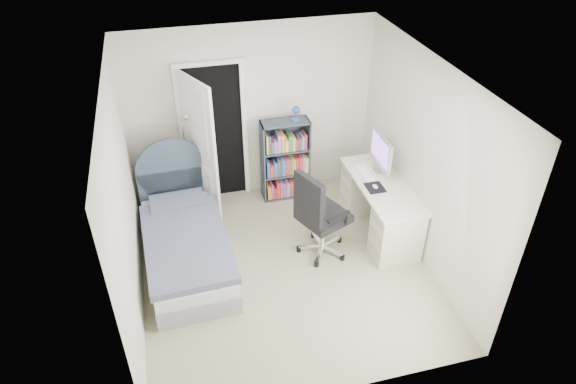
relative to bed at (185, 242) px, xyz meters
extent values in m
cube|color=gray|center=(1.14, -0.45, -0.31)|extent=(3.40, 3.60, 0.05)
cube|color=white|center=(1.14, -0.45, 2.24)|extent=(3.40, 3.60, 0.05)
cube|color=beige|center=(1.14, 1.38, 0.97)|extent=(3.40, 0.05, 2.50)
cube|color=beige|center=(1.14, -2.27, 0.97)|extent=(3.40, 0.05, 2.50)
cube|color=beige|center=(-0.59, -0.45, 0.97)|extent=(0.05, 3.60, 2.50)
cube|color=beige|center=(2.86, -0.45, 0.97)|extent=(0.05, 3.60, 2.50)
cube|color=black|center=(0.59, 1.35, 0.72)|extent=(0.80, 0.01, 2.00)
cube|color=white|center=(0.16, 1.32, 0.72)|extent=(0.06, 0.06, 2.00)
cube|color=white|center=(1.02, 1.32, 0.72)|extent=(0.06, 0.06, 2.00)
cube|color=white|center=(0.59, 1.32, 1.75)|extent=(0.92, 0.06, 0.06)
cube|color=white|center=(0.35, 0.96, 0.72)|extent=(0.37, 0.75, 2.00)
cube|color=gray|center=(0.00, -0.10, -0.15)|extent=(1.02, 2.00, 0.25)
cube|color=silver|center=(0.00, -0.10, 0.04)|extent=(1.00, 1.96, 0.16)
cube|color=slate|center=(0.01, -0.20, 0.16)|extent=(1.04, 1.70, 0.10)
cube|color=slate|center=(-0.03, 0.60, 0.18)|extent=(0.71, 0.42, 0.12)
cube|color=#374855|center=(-0.04, 0.92, 0.11)|extent=(0.93, 0.10, 0.78)
cylinder|color=#374855|center=(-0.04, 0.92, 0.50)|extent=(0.93, 0.10, 0.93)
cylinder|color=tan|center=(-0.35, 0.95, -0.01)|extent=(0.04, 0.04, 0.55)
cylinder|color=tan|center=(-0.35, 1.32, -0.01)|extent=(0.04, 0.04, 0.55)
cylinder|color=tan|center=(0.02, 0.95, -0.01)|extent=(0.04, 0.04, 0.55)
cylinder|color=tan|center=(0.02, 1.32, -0.01)|extent=(0.04, 0.04, 0.55)
cube|color=tan|center=(-0.17, 1.13, 0.25)|extent=(0.44, 0.44, 0.03)
cube|color=tan|center=(-0.17, 1.13, -0.09)|extent=(0.39, 0.39, 0.02)
cube|color=#B24C33|center=(-0.22, 1.13, 0.28)|extent=(0.17, 0.24, 0.03)
cube|color=#3F598C|center=(-0.22, 1.13, 0.31)|extent=(0.16, 0.23, 0.03)
cube|color=#D8CC7F|center=(-0.22, 1.13, 0.34)|extent=(0.15, 0.22, 0.03)
cylinder|color=silver|center=(0.18, 1.10, -0.27)|extent=(0.21, 0.21, 0.02)
cylinder|color=silver|center=(0.18, 1.10, 0.46)|extent=(0.02, 0.02, 1.47)
sphere|color=silver|center=(0.24, 1.06, 1.17)|extent=(0.09, 0.09, 0.09)
cube|color=#333C45|center=(1.21, 1.08, 0.32)|extent=(0.02, 0.29, 1.20)
cube|color=#333C45|center=(1.87, 1.08, 0.32)|extent=(0.02, 0.29, 1.20)
cube|color=#333C45|center=(1.54, 1.08, 0.91)|extent=(0.67, 0.29, 0.02)
cube|color=#333C45|center=(1.54, 1.08, -0.27)|extent=(0.67, 0.29, 0.02)
cube|color=#333C45|center=(1.54, 1.22, 0.32)|extent=(0.67, 0.01, 1.20)
cube|color=#333C45|center=(1.54, 1.08, 0.10)|extent=(0.63, 0.27, 0.02)
cube|color=#333C45|center=(1.54, 1.08, 0.49)|extent=(0.63, 0.27, 0.02)
cylinder|color=#263EA7|center=(1.69, 1.08, 0.93)|extent=(0.12, 0.12, 0.02)
cylinder|color=silver|center=(1.69, 1.08, 1.01)|extent=(0.02, 0.02, 0.15)
sphere|color=#263EA7|center=(1.69, 1.05, 1.10)|extent=(0.11, 0.11, 0.11)
cube|color=orange|center=(1.28, 1.06, -0.15)|extent=(0.05, 0.20, 0.20)
cube|color=#994C7F|center=(1.33, 1.06, -0.14)|extent=(0.03, 0.20, 0.23)
cube|color=#B23333|center=(1.37, 1.06, -0.17)|extent=(0.04, 0.20, 0.17)
cube|color=#B23333|center=(1.41, 1.06, -0.13)|extent=(0.05, 0.20, 0.25)
cube|color=#994C7F|center=(1.46, 1.06, -0.13)|extent=(0.04, 0.20, 0.25)
cube|color=#994C7F|center=(1.51, 1.06, -0.14)|extent=(0.04, 0.20, 0.22)
cube|color=#7F72B2|center=(1.56, 1.06, -0.14)|extent=(0.05, 0.20, 0.23)
cube|color=#B23333|center=(1.61, 1.06, -0.13)|extent=(0.05, 0.20, 0.24)
cube|color=#D8BF4C|center=(1.66, 1.06, -0.15)|extent=(0.03, 0.20, 0.20)
cube|color=#994C7F|center=(1.70, 1.06, -0.16)|extent=(0.05, 0.20, 0.18)
cube|color=#D8BF4C|center=(1.75, 1.06, -0.12)|extent=(0.04, 0.20, 0.26)
cube|color=#994C7F|center=(1.79, 1.06, -0.14)|extent=(0.03, 0.20, 0.22)
cube|color=#D8BF4C|center=(1.83, 1.06, -0.13)|extent=(0.03, 0.20, 0.25)
cube|color=#335999|center=(1.27, 1.06, 0.24)|extent=(0.04, 0.20, 0.24)
cube|color=#B23333|center=(1.32, 1.06, 0.21)|extent=(0.05, 0.20, 0.18)
cube|color=#335999|center=(1.38, 1.06, 0.23)|extent=(0.05, 0.20, 0.22)
cube|color=#3F3F3F|center=(1.43, 1.06, 0.25)|extent=(0.05, 0.20, 0.26)
cube|color=#335999|center=(1.49, 1.06, 0.25)|extent=(0.06, 0.20, 0.26)
cube|color=#B23333|center=(1.55, 1.06, 0.25)|extent=(0.06, 0.20, 0.25)
cube|color=#337F4C|center=(1.60, 1.06, 0.25)|extent=(0.03, 0.20, 0.25)
cube|color=orange|center=(1.65, 1.06, 0.24)|extent=(0.05, 0.20, 0.24)
cube|color=#B23333|center=(1.70, 1.06, 0.25)|extent=(0.04, 0.20, 0.25)
cube|color=#B23333|center=(1.74, 1.06, 0.25)|extent=(0.05, 0.20, 0.26)
cube|color=#7F72B2|center=(1.79, 1.06, 0.25)|extent=(0.03, 0.20, 0.26)
cube|color=#D8BF4C|center=(1.83, 1.06, 0.24)|extent=(0.05, 0.20, 0.24)
cube|color=#D8BF4C|center=(1.27, 1.06, 0.64)|extent=(0.02, 0.20, 0.27)
cube|color=#3F3F3F|center=(1.30, 1.06, 0.64)|extent=(0.03, 0.20, 0.27)
cube|color=#335999|center=(1.34, 1.06, 0.59)|extent=(0.03, 0.20, 0.17)
cube|color=#994C7F|center=(1.38, 1.06, 0.60)|extent=(0.05, 0.20, 0.18)
cube|color=#7F72B2|center=(1.44, 1.06, 0.64)|extent=(0.04, 0.20, 0.27)
cube|color=orange|center=(1.49, 1.06, 0.64)|extent=(0.05, 0.20, 0.26)
cube|color=#D8BF4C|center=(1.54, 1.06, 0.60)|extent=(0.04, 0.20, 0.18)
cube|color=#337F4C|center=(1.60, 1.06, 0.63)|extent=(0.05, 0.20, 0.23)
cube|color=#D8BF4C|center=(1.64, 1.06, 0.61)|extent=(0.03, 0.20, 0.20)
cube|color=#B23333|center=(1.68, 1.06, 0.59)|extent=(0.03, 0.20, 0.17)
cube|color=#3F3F3F|center=(1.72, 1.06, 0.60)|extent=(0.05, 0.20, 0.19)
cube|color=#7F72B2|center=(1.77, 1.06, 0.61)|extent=(0.03, 0.20, 0.20)
cube|color=#B23333|center=(1.81, 1.06, 0.62)|extent=(0.03, 0.20, 0.22)
cube|color=beige|center=(2.53, -0.05, 0.45)|extent=(0.61, 1.53, 0.03)
cube|color=beige|center=(2.53, -0.59, 0.08)|extent=(0.56, 0.41, 0.71)
cube|color=beige|center=(2.53, 0.49, 0.08)|extent=(0.56, 0.41, 0.71)
cube|color=silver|center=(2.64, 0.26, 0.47)|extent=(0.16, 0.16, 0.01)
cube|color=silver|center=(2.67, 0.26, 0.59)|extent=(0.03, 0.06, 0.22)
cube|color=silver|center=(2.61, 0.26, 0.77)|extent=(0.04, 0.57, 0.41)
cube|color=#9E54CE|center=(2.59, 0.26, 0.79)|extent=(0.00, 0.51, 0.33)
cube|color=white|center=(2.41, 0.26, 0.47)|extent=(0.13, 0.41, 0.02)
cube|color=black|center=(2.41, -0.10, 0.46)|extent=(0.22, 0.27, 0.00)
ellipsoid|color=white|center=(2.41, -0.10, 0.48)|extent=(0.06, 0.10, 0.03)
cube|color=silver|center=(1.82, -0.21, -0.22)|extent=(0.30, 0.16, 0.03)
cylinder|color=black|center=(1.96, -0.15, -0.25)|extent=(0.08, 0.08, 0.07)
cube|color=silver|center=(1.67, -0.12, -0.22)|extent=(0.07, 0.31, 0.03)
cylinder|color=black|center=(1.66, 0.03, -0.25)|extent=(0.08, 0.08, 0.07)
cube|color=silver|center=(1.54, -0.23, -0.22)|extent=(0.31, 0.11, 0.03)
cylinder|color=black|center=(1.40, -0.20, -0.25)|extent=(0.08, 0.08, 0.07)
cube|color=silver|center=(1.61, -0.39, -0.22)|extent=(0.20, 0.29, 0.03)
cylinder|color=black|center=(1.53, -0.52, -0.25)|extent=(0.08, 0.08, 0.07)
cube|color=silver|center=(1.78, -0.38, -0.22)|extent=(0.24, 0.26, 0.03)
cylinder|color=black|center=(1.88, -0.49, -0.25)|extent=(0.08, 0.08, 0.07)
cylinder|color=silver|center=(1.69, -0.27, 0.02)|extent=(0.07, 0.07, 0.46)
cube|color=black|center=(1.69, -0.27, 0.27)|extent=(0.70, 0.70, 0.10)
cube|color=black|center=(1.46, -0.36, 0.62)|extent=(0.26, 0.48, 0.61)
cube|color=black|center=(1.78, -0.54, 0.45)|extent=(0.32, 0.17, 0.03)
cube|color=black|center=(1.55, -0.01, 0.45)|extent=(0.32, 0.17, 0.03)
camera|label=1|loc=(0.01, -5.00, 4.08)|focal=32.00mm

